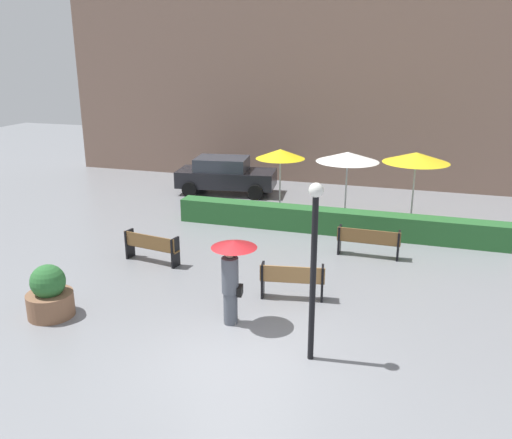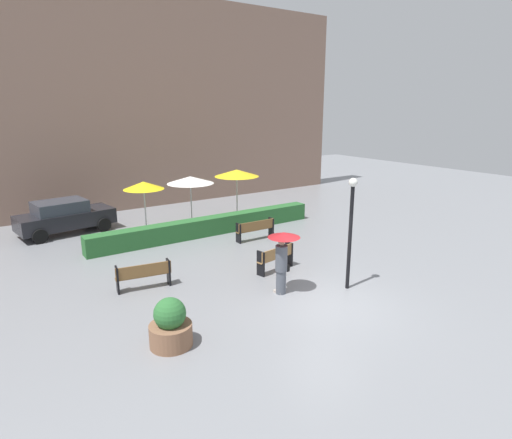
{
  "view_description": "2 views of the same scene",
  "coord_description": "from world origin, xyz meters",
  "px_view_note": "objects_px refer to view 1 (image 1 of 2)",
  "views": [
    {
      "loc": [
        3.19,
        -8.96,
        5.93
      ],
      "look_at": [
        -0.99,
        4.44,
        1.52
      ],
      "focal_mm": 37.64,
      "sensor_mm": 36.0,
      "label": 1
    },
    {
      "loc": [
        -8.43,
        -8.64,
        5.78
      ],
      "look_at": [
        1.19,
        5.42,
        1.28
      ],
      "focal_mm": 30.16,
      "sensor_mm": 36.0,
      "label": 2
    }
  ],
  "objects_px": {
    "bench_far_left": "(151,246)",
    "parked_car": "(225,175)",
    "patio_umbrella_white": "(348,157)",
    "planter_pot": "(49,294)",
    "patio_umbrella_yellow": "(280,154)",
    "pedestrian_with_umbrella": "(232,269)",
    "bench_mid_center": "(292,279)",
    "lamp_post": "(314,254)",
    "patio_umbrella_yellow_far": "(416,158)",
    "bench_back_row": "(368,240)"
  },
  "relations": [
    {
      "from": "patio_umbrella_yellow",
      "to": "parked_car",
      "type": "relative_size",
      "value": 0.56
    },
    {
      "from": "bench_mid_center",
      "to": "patio_umbrella_white",
      "type": "height_order",
      "value": "patio_umbrella_white"
    },
    {
      "from": "bench_mid_center",
      "to": "planter_pot",
      "type": "xyz_separation_m",
      "value": [
        -5.18,
        -2.55,
        0.0
      ]
    },
    {
      "from": "bench_far_left",
      "to": "planter_pot",
      "type": "relative_size",
      "value": 1.42
    },
    {
      "from": "bench_far_left",
      "to": "patio_umbrella_white",
      "type": "distance_m",
      "value": 7.99
    },
    {
      "from": "bench_mid_center",
      "to": "planter_pot",
      "type": "distance_m",
      "value": 5.77
    },
    {
      "from": "bench_mid_center",
      "to": "patio_umbrella_yellow",
      "type": "xyz_separation_m",
      "value": [
        -2.21,
        7.08,
        1.76
      ]
    },
    {
      "from": "pedestrian_with_umbrella",
      "to": "patio_umbrella_yellow",
      "type": "height_order",
      "value": "patio_umbrella_yellow"
    },
    {
      "from": "bench_back_row",
      "to": "bench_mid_center",
      "type": "bearing_deg",
      "value": -113.23
    },
    {
      "from": "bench_far_left",
      "to": "bench_back_row",
      "type": "xyz_separation_m",
      "value": [
        6.01,
        2.35,
        0.01
      ]
    },
    {
      "from": "lamp_post",
      "to": "patio_umbrella_yellow_far",
      "type": "bearing_deg",
      "value": 80.23
    },
    {
      "from": "planter_pot",
      "to": "patio_umbrella_yellow",
      "type": "height_order",
      "value": "patio_umbrella_yellow"
    },
    {
      "from": "lamp_post",
      "to": "patio_umbrella_yellow_far",
      "type": "distance_m",
      "value": 9.55
    },
    {
      "from": "bench_mid_center",
      "to": "planter_pot",
      "type": "bearing_deg",
      "value": -153.79
    },
    {
      "from": "planter_pot",
      "to": "lamp_post",
      "type": "bearing_deg",
      "value": -0.0
    },
    {
      "from": "bench_back_row",
      "to": "planter_pot",
      "type": "xyz_separation_m",
      "value": [
        -6.68,
        -6.04,
        0.02
      ]
    },
    {
      "from": "patio_umbrella_yellow_far",
      "to": "patio_umbrella_yellow",
      "type": "bearing_deg",
      "value": 177.41
    },
    {
      "from": "bench_far_left",
      "to": "patio_umbrella_yellow",
      "type": "bearing_deg",
      "value": 68.8
    },
    {
      "from": "lamp_post",
      "to": "parked_car",
      "type": "distance_m",
      "value": 13.57
    },
    {
      "from": "patio_umbrella_yellow",
      "to": "pedestrian_with_umbrella",
      "type": "bearing_deg",
      "value": -82.05
    },
    {
      "from": "bench_back_row",
      "to": "patio_umbrella_white",
      "type": "distance_m",
      "value": 4.4
    },
    {
      "from": "planter_pot",
      "to": "bench_mid_center",
      "type": "bearing_deg",
      "value": 26.21
    },
    {
      "from": "bench_mid_center",
      "to": "patio_umbrella_yellow_far",
      "type": "relative_size",
      "value": 0.61
    },
    {
      "from": "lamp_post",
      "to": "planter_pot",
      "type": "bearing_deg",
      "value": 180.0
    },
    {
      "from": "bench_mid_center",
      "to": "bench_back_row",
      "type": "xyz_separation_m",
      "value": [
        1.5,
        3.5,
        -0.01
      ]
    },
    {
      "from": "lamp_post",
      "to": "patio_umbrella_yellow",
      "type": "relative_size",
      "value": 1.47
    },
    {
      "from": "bench_mid_center",
      "to": "bench_far_left",
      "type": "height_order",
      "value": "bench_mid_center"
    },
    {
      "from": "lamp_post",
      "to": "bench_mid_center",
      "type": "bearing_deg",
      "value": 111.51
    },
    {
      "from": "patio_umbrella_yellow_far",
      "to": "planter_pot",
      "type": "bearing_deg",
      "value": -129.67
    },
    {
      "from": "pedestrian_with_umbrella",
      "to": "parked_car",
      "type": "height_order",
      "value": "pedestrian_with_umbrella"
    },
    {
      "from": "patio_umbrella_white",
      "to": "bench_back_row",
      "type": "bearing_deg",
      "value": -71.83
    },
    {
      "from": "lamp_post",
      "to": "parked_car",
      "type": "bearing_deg",
      "value": 117.72
    },
    {
      "from": "planter_pot",
      "to": "patio_umbrella_yellow_far",
      "type": "bearing_deg",
      "value": 50.33
    },
    {
      "from": "bench_mid_center",
      "to": "patio_umbrella_yellow",
      "type": "distance_m",
      "value": 7.62
    },
    {
      "from": "patio_umbrella_yellow",
      "to": "patio_umbrella_yellow_far",
      "type": "relative_size",
      "value": 0.93
    },
    {
      "from": "planter_pot",
      "to": "parked_car",
      "type": "distance_m",
      "value": 11.95
    },
    {
      "from": "bench_far_left",
      "to": "planter_pot",
      "type": "height_order",
      "value": "planter_pot"
    },
    {
      "from": "bench_mid_center",
      "to": "patio_umbrella_white",
      "type": "relative_size",
      "value": 0.66
    },
    {
      "from": "bench_mid_center",
      "to": "patio_umbrella_yellow_far",
      "type": "bearing_deg",
      "value": 69.06
    },
    {
      "from": "planter_pot",
      "to": "parked_car",
      "type": "relative_size",
      "value": 0.29
    },
    {
      "from": "bench_far_left",
      "to": "parked_car",
      "type": "xyz_separation_m",
      "value": [
        -0.76,
        8.25,
        0.3
      ]
    },
    {
      "from": "bench_back_row",
      "to": "pedestrian_with_umbrella",
      "type": "height_order",
      "value": "pedestrian_with_umbrella"
    },
    {
      "from": "planter_pot",
      "to": "bench_back_row",
      "type": "bearing_deg",
      "value": 42.15
    },
    {
      "from": "bench_back_row",
      "to": "patio_umbrella_yellow",
      "type": "distance_m",
      "value": 5.45
    },
    {
      "from": "parked_car",
      "to": "lamp_post",
      "type": "bearing_deg",
      "value": -62.28
    },
    {
      "from": "patio_umbrella_yellow",
      "to": "patio_umbrella_white",
      "type": "xyz_separation_m",
      "value": [
        2.45,
        0.25,
        -0.01
      ]
    },
    {
      "from": "bench_far_left",
      "to": "pedestrian_with_umbrella",
      "type": "xyz_separation_m",
      "value": [
        3.52,
        -2.77,
        0.81
      ]
    },
    {
      "from": "patio_umbrella_yellow",
      "to": "parked_car",
      "type": "distance_m",
      "value": 4.12
    },
    {
      "from": "patio_umbrella_yellow",
      "to": "lamp_post",
      "type": "bearing_deg",
      "value": -71.56
    },
    {
      "from": "parked_car",
      "to": "patio_umbrella_yellow",
      "type": "bearing_deg",
      "value": -37.09
    }
  ]
}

